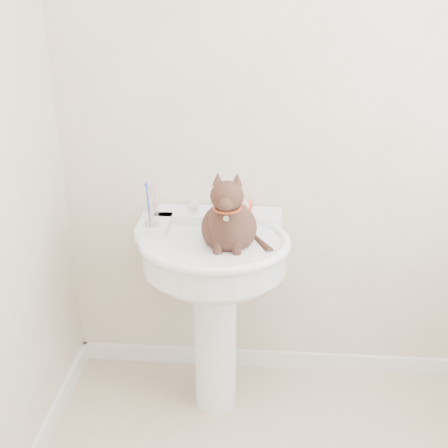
# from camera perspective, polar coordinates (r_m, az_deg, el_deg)

# --- Properties ---
(wall_back) EXTENTS (2.20, 0.00, 2.50)m
(wall_back) POSITION_cam_1_polar(r_m,az_deg,el_deg) (2.45, 8.62, 9.62)
(wall_back) COLOR beige
(wall_back) RESTS_ON ground
(baseboard_back) EXTENTS (2.20, 0.02, 0.09)m
(baseboard_back) POSITION_cam_1_polar(r_m,az_deg,el_deg) (2.97, 7.18, -13.55)
(baseboard_back) COLOR white
(baseboard_back) RESTS_ON floor
(pedestal_sink) EXTENTS (0.65, 0.63, 0.89)m
(pedestal_sink) POSITION_cam_1_polar(r_m,az_deg,el_deg) (2.38, -1.01, -4.86)
(pedestal_sink) COLOR white
(pedestal_sink) RESTS_ON floor
(faucet) EXTENTS (0.28, 0.12, 0.14)m
(faucet) POSITION_cam_1_polar(r_m,az_deg,el_deg) (2.42, -0.64, 1.82)
(faucet) COLOR silver
(faucet) RESTS_ON pedestal_sink
(soap_bar) EXTENTS (0.09, 0.06, 0.03)m
(soap_bar) POSITION_cam_1_polar(r_m,az_deg,el_deg) (2.51, 1.84, 1.93)
(soap_bar) COLOR #EA4215
(soap_bar) RESTS_ON pedestal_sink
(toothbrush_cup) EXTENTS (0.07, 0.07, 0.19)m
(toothbrush_cup) POSITION_cam_1_polar(r_m,az_deg,el_deg) (2.34, -7.37, 0.97)
(toothbrush_cup) COLOR silver
(toothbrush_cup) RESTS_ON pedestal_sink
(cat) EXTENTS (0.25, 0.31, 0.46)m
(cat) POSITION_cam_1_polar(r_m,az_deg,el_deg) (2.23, 0.51, 0.10)
(cat) COLOR #4E2D22
(cat) RESTS_ON pedestal_sink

